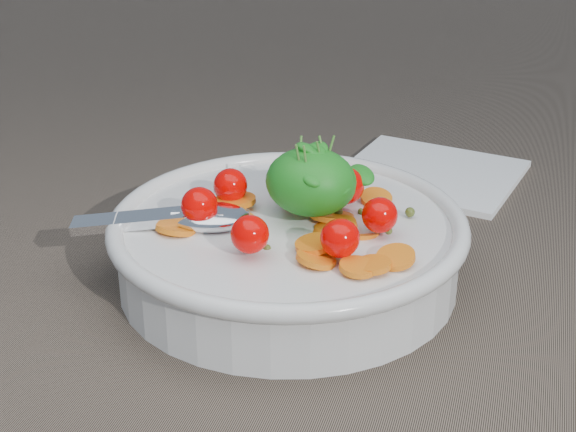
# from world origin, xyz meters

# --- Properties ---
(ground) EXTENTS (6.00, 6.00, 0.00)m
(ground) POSITION_xyz_m (0.00, 0.00, 0.00)
(ground) COLOR #6D5E4E
(ground) RESTS_ON ground
(bowl) EXTENTS (0.27, 0.25, 0.11)m
(bowl) POSITION_xyz_m (-0.02, 0.02, 0.03)
(bowl) COLOR white
(bowl) RESTS_ON ground
(napkin) EXTENTS (0.17, 0.16, 0.01)m
(napkin) POSITION_xyz_m (0.05, 0.24, 0.00)
(napkin) COLOR white
(napkin) RESTS_ON ground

